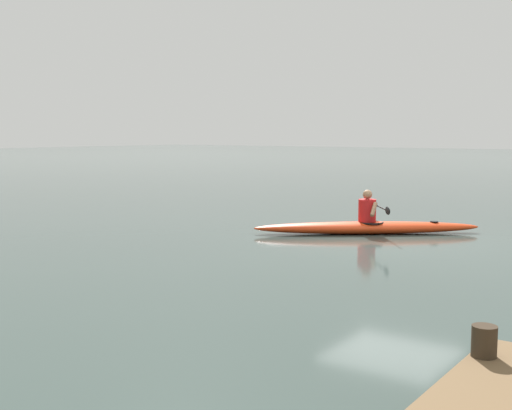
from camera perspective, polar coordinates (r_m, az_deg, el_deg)
name	(u,v)px	position (r m, az deg, el deg)	size (l,w,h in m)	color
ground_plane	(394,240)	(14.06, 11.99, -3.04)	(160.00, 160.00, 0.00)	#384742
kayak	(367,228)	(14.85, 9.69, -1.96)	(4.38, 3.65, 0.27)	red
kayaker	(368,208)	(14.79, 9.78, -0.30)	(1.57, 1.97, 0.72)	red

